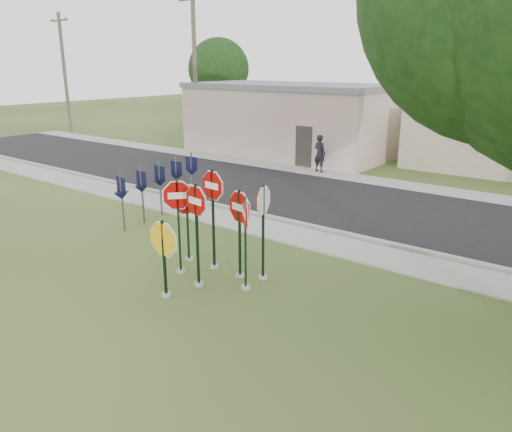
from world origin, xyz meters
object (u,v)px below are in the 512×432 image
Objects in this scene: stop_sign_center at (197,221)px; pedestrian at (320,153)px; stop_sign_left at (178,213)px; utility_pole_near at (195,70)px; stop_sign_yellow at (164,250)px.

pedestrian is (-4.59, 13.45, -0.69)m from stop_sign_center.
stop_sign_left is 0.28× the size of utility_pole_near.
stop_sign_center is 1.44× the size of pedestrian.
stop_sign_center is 1.00m from stop_sign_left.
utility_pole_near is 10.19m from pedestrian.
stop_sign_left is (-0.95, 0.30, -0.05)m from stop_sign_center.
stop_sign_yellow is 20.83m from utility_pole_near.
stop_sign_yellow is 1.08× the size of pedestrian.
stop_sign_yellow is at bearing -58.05° from stop_sign_left.
utility_pole_near reaches higher than stop_sign_yellow.
stop_sign_center reaches higher than stop_sign_left.
pedestrian is at bearing 107.02° from stop_sign_yellow.
stop_sign_center reaches higher than pedestrian.
utility_pole_near is 5.05× the size of pedestrian.
stop_sign_left is at bearing -47.07° from utility_pole_near.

